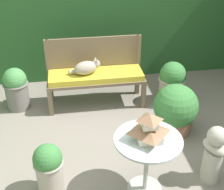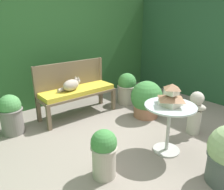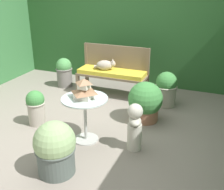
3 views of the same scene
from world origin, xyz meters
name	(u,v)px [view 3 (image 3 of 3)]	position (x,y,z in m)	size (l,w,h in m)	color
ground	(85,120)	(0.00, 0.00, 0.00)	(30.00, 30.00, 0.00)	gray
foliage_hedge_back	(133,29)	(0.00, 2.47, 1.12)	(6.40, 0.88, 2.25)	#285628
garden_bench	(112,74)	(-0.01, 1.20, 0.43)	(1.38, 0.47, 0.51)	brown
bench_backrest	(116,59)	(-0.01, 1.42, 0.68)	(1.38, 0.06, 0.96)	brown
cat	(105,65)	(-0.14, 1.18, 0.61)	(0.45, 0.27, 0.22)	#A89989
patio_table	(85,107)	(0.29, -0.54, 0.52)	(0.65, 0.65, 0.66)	#B7B7B2
pagoda_birdhouse	(84,90)	(0.29, -0.54, 0.78)	(0.30, 0.30, 0.28)	silver
garden_bust	(135,126)	(1.01, -0.50, 0.35)	(0.27, 0.33, 0.67)	#B7B2A3
potted_plant_bench_right	(55,148)	(0.30, -1.33, 0.33)	(0.50, 0.50, 0.67)	#4C5651
potted_plant_bench_left	(64,72)	(-1.14, 1.27, 0.32)	(0.36, 0.36, 0.62)	slate
potted_plant_hedge_corner	(36,107)	(-0.65, -0.40, 0.30)	(0.30, 0.30, 0.57)	#ADA393
potted_plant_table_near	(166,89)	(1.09, 1.09, 0.33)	(0.40, 0.40, 0.64)	#ADA393
potted_plant_table_far	(145,102)	(0.91, 0.38, 0.32)	(0.56, 0.56, 0.66)	#9E664C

